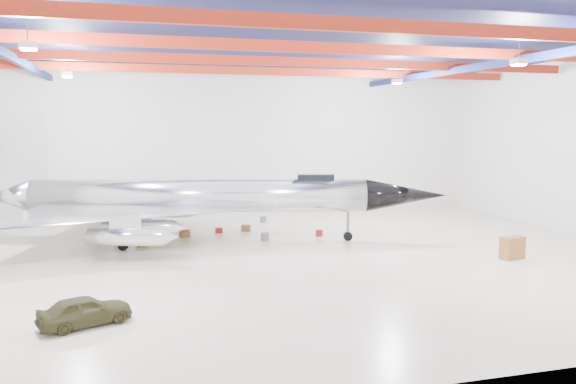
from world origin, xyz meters
name	(u,v)px	position (x,y,z in m)	size (l,w,h in m)	color
floor	(268,259)	(0.00, 0.00, 0.00)	(40.00, 40.00, 0.00)	beige
wall_back	(223,143)	(0.00, 15.00, 5.50)	(40.00, 40.00, 0.00)	silver
ceiling	(268,42)	(0.00, 0.00, 11.00)	(40.00, 40.00, 0.00)	#0A0F38
ceiling_structure	(268,56)	(0.00, 0.00, 10.32)	(39.50, 29.50, 1.08)	maroon
jet_aircraft	(199,200)	(-2.96, 5.36, 2.46)	(27.04, 19.08, 7.49)	silver
jeep	(85,311)	(-8.36, -7.73, 0.54)	(1.26, 3.14, 1.07)	#35341A
desk	(512,248)	(12.18, -3.34, 0.59)	(1.28, 0.64, 1.17)	brown
crate_ply	(143,244)	(-6.26, 4.46, 0.20)	(0.56, 0.45, 0.39)	olive
toolbox_red	(219,230)	(-1.48, 7.62, 0.16)	(0.47, 0.37, 0.33)	maroon
engine_drum	(265,237)	(0.84, 4.49, 0.23)	(0.50, 0.50, 0.45)	#59595B
parts_bin	(246,228)	(0.32, 7.74, 0.20)	(0.58, 0.46, 0.40)	olive
crate_small	(118,242)	(-7.65, 5.68, 0.15)	(0.42, 0.34, 0.30)	#59595B
tool_chest	(319,233)	(4.40, 4.89, 0.20)	(0.45, 0.45, 0.41)	maroon
oil_barrel	(185,234)	(-3.71, 6.79, 0.21)	(0.59, 0.47, 0.41)	olive
spares_box	(263,219)	(2.15, 10.82, 0.20)	(0.45, 0.45, 0.40)	#59595B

